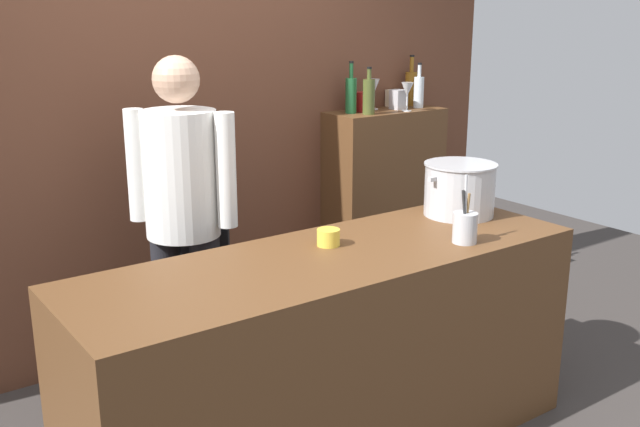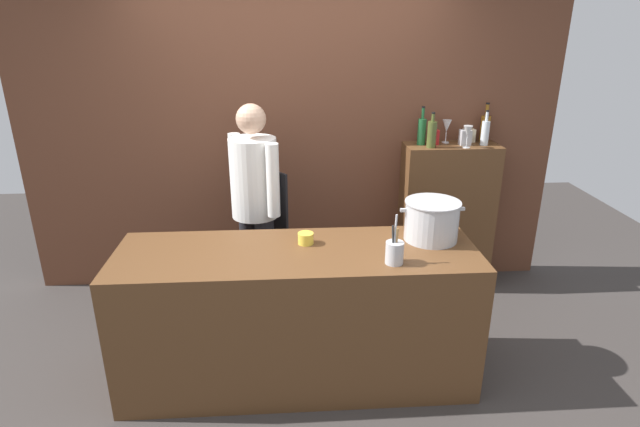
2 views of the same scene
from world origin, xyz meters
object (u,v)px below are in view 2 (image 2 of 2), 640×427
object	(u,v)px
butter_jar	(306,238)
stockpot_large	(432,221)
wine_glass_wide	(468,132)
utensil_crock	(395,252)
wine_bottle_clear	(485,132)
wine_bottle_olive	(432,134)
wine_bottle_amber	(485,128)
spice_tin_cream	(469,135)
chef	(255,199)
wine_glass_tall	(447,127)
wine_bottle_green	(422,131)
spice_tin_silver	(465,137)
spice_tin_red	(433,137)

from	to	relation	value
butter_jar	stockpot_large	bearing A→B (deg)	1.21
butter_jar	wine_glass_wide	bearing A→B (deg)	36.77
utensil_crock	wine_bottle_clear	xyz separation A→B (m)	(0.99, 1.37, 0.38)
wine_bottle_olive	utensil_crock	bearing A→B (deg)	-112.55
wine_bottle_amber	spice_tin_cream	distance (m)	0.14
chef	wine_glass_tall	bearing A→B (deg)	-112.17
utensil_crock	wine_bottle_olive	bearing A→B (deg)	67.45
wine_bottle_green	spice_tin_silver	distance (m)	0.35
utensil_crock	wine_bottle_clear	world-z (taller)	wine_bottle_clear
butter_jar	utensil_crock	bearing A→B (deg)	-31.85
spice_tin_silver	wine_bottle_green	bearing A→B (deg)	174.72
utensil_crock	wine_glass_wide	world-z (taller)	wine_glass_wide
butter_jar	wine_bottle_green	bearing A→B (deg)	48.53
wine_bottle_green	spice_tin_cream	xyz separation A→B (m)	(0.42, 0.08, -0.06)
utensil_crock	wine_bottle_olive	size ratio (longest dim) A/B	1.05
wine_glass_wide	spice_tin_red	size ratio (longest dim) A/B	1.48
wine_bottle_olive	spice_tin_silver	distance (m)	0.31
chef	butter_jar	xyz separation A→B (m)	(0.34, -0.67, -0.03)
wine_bottle_amber	butter_jar	bearing A→B (deg)	-142.31
wine_bottle_olive	stockpot_large	bearing A→B (deg)	-104.06
butter_jar	spice_tin_red	xyz separation A→B (m)	(1.08, 1.12, 0.37)
stockpot_large	utensil_crock	bearing A→B (deg)	-132.77
butter_jar	spice_tin_red	size ratio (longest dim) A/B	0.82
chef	wine_bottle_clear	xyz separation A→B (m)	(1.83, 0.40, 0.39)
stockpot_large	wine_bottle_olive	world-z (taller)	wine_bottle_olive
wine_bottle_amber	spice_tin_silver	bearing A→B (deg)	-152.61
chef	spice_tin_cream	world-z (taller)	chef
wine_glass_wide	stockpot_large	bearing A→B (deg)	-118.55
stockpot_large	wine_glass_wide	world-z (taller)	wine_glass_wide
wine_bottle_green	wine_glass_tall	world-z (taller)	wine_bottle_green
butter_jar	spice_tin_cream	world-z (taller)	spice_tin_cream
wine_bottle_clear	wine_glass_wide	size ratio (longest dim) A/B	1.60
spice_tin_red	spice_tin_cream	xyz separation A→B (m)	(0.32, 0.07, -0.01)
wine_bottle_olive	wine_bottle_green	size ratio (longest dim) A/B	0.91
wine_glass_tall	wine_glass_wide	size ratio (longest dim) A/B	1.08
stockpot_large	wine_bottle_amber	distance (m)	1.42
stockpot_large	wine_glass_wide	distance (m)	1.15
wine_bottle_olive	spice_tin_red	bearing A→B (deg)	67.47
wine_bottle_green	wine_bottle_clear	xyz separation A→B (m)	(0.50, -0.05, -0.01)
wine_bottle_olive	wine_bottle_green	world-z (taller)	wine_bottle_green
utensil_crock	butter_jar	size ratio (longest dim) A/B	3.01
butter_jar	wine_glass_wide	distance (m)	1.69
chef	spice_tin_red	xyz separation A→B (m)	(1.42, 0.45, 0.34)
wine_bottle_olive	spice_tin_red	size ratio (longest dim) A/B	2.36
spice_tin_red	spice_tin_cream	bearing A→B (deg)	13.06
wine_bottle_olive	wine_glass_wide	bearing A→B (deg)	-6.18
utensil_crock	butter_jar	world-z (taller)	utensil_crock
wine_glass_tall	spice_tin_red	distance (m)	0.15
utensil_crock	wine_glass_wide	bearing A→B (deg)	57.41
chef	wine_glass_wide	world-z (taller)	chef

